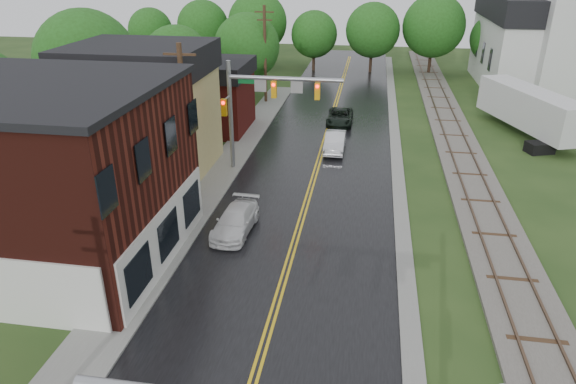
% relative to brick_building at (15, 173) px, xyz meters
% --- Properties ---
extents(main_road, '(10.00, 90.00, 0.02)m').
position_rel_brick_building_xyz_m(main_road, '(12.48, 15.00, -4.15)').
color(main_road, black).
rests_on(main_road, ground).
extents(curb_right, '(0.80, 70.00, 0.12)m').
position_rel_brick_building_xyz_m(curb_right, '(17.88, 20.00, -4.15)').
color(curb_right, gray).
rests_on(curb_right, ground).
extents(sidewalk_left, '(2.40, 50.00, 0.12)m').
position_rel_brick_building_xyz_m(sidewalk_left, '(6.28, 10.00, -4.15)').
color(sidewalk_left, gray).
rests_on(sidewalk_left, ground).
extents(brick_building, '(14.30, 10.30, 8.30)m').
position_rel_brick_building_xyz_m(brick_building, '(0.00, 0.00, 0.00)').
color(brick_building, '#40140D').
rests_on(brick_building, ground).
extents(yellow_house, '(8.00, 7.00, 6.40)m').
position_rel_brick_building_xyz_m(yellow_house, '(1.48, 11.00, -0.95)').
color(yellow_house, tan).
rests_on(yellow_house, ground).
extents(darkred_building, '(7.00, 6.00, 4.40)m').
position_rel_brick_building_xyz_m(darkred_building, '(2.48, 20.00, -1.95)').
color(darkred_building, '#3F0F0C').
rests_on(darkred_building, ground).
extents(church, '(10.40, 18.40, 20.00)m').
position_rel_brick_building_xyz_m(church, '(32.48, 38.74, 1.68)').
color(church, silver).
rests_on(church, ground).
extents(railroad, '(3.20, 80.00, 0.30)m').
position_rel_brick_building_xyz_m(railroad, '(22.48, 20.00, -4.05)').
color(railroad, '#59544C').
rests_on(railroad, ground).
extents(traffic_signal_far, '(7.34, 0.43, 7.20)m').
position_rel_brick_building_xyz_m(traffic_signal_far, '(9.01, 12.00, 0.82)').
color(traffic_signal_far, gray).
rests_on(traffic_signal_far, ground).
extents(utility_pole_b, '(1.80, 0.28, 9.00)m').
position_rel_brick_building_xyz_m(utility_pole_b, '(5.68, 7.00, 0.57)').
color(utility_pole_b, '#382616').
rests_on(utility_pole_b, ground).
extents(utility_pole_c, '(1.80, 0.28, 9.00)m').
position_rel_brick_building_xyz_m(utility_pole_c, '(5.68, 29.00, 0.57)').
color(utility_pole_c, '#382616').
rests_on(utility_pole_c, ground).
extents(tree_left_b, '(7.60, 7.60, 9.69)m').
position_rel_brick_building_xyz_m(tree_left_b, '(-5.36, 16.90, 1.57)').
color(tree_left_b, black).
rests_on(tree_left_b, ground).
extents(tree_left_c, '(6.00, 6.00, 7.65)m').
position_rel_brick_building_xyz_m(tree_left_c, '(-1.36, 24.90, 0.36)').
color(tree_left_c, black).
rests_on(tree_left_c, ground).
extents(tree_left_e, '(6.40, 6.40, 8.16)m').
position_rel_brick_building_xyz_m(tree_left_e, '(3.64, 30.90, 0.66)').
color(tree_left_e, black).
rests_on(tree_left_e, ground).
extents(suv_dark, '(2.13, 4.57, 1.27)m').
position_rel_brick_building_xyz_m(suv_dark, '(13.31, 23.06, -3.52)').
color(suv_dark, black).
rests_on(suv_dark, ground).
extents(sedan_silver, '(1.44, 4.10, 1.35)m').
position_rel_brick_building_xyz_m(sedan_silver, '(13.41, 16.48, -3.48)').
color(sedan_silver, silver).
rests_on(sedan_silver, ground).
extents(pickup_white, '(1.97, 4.39, 1.25)m').
position_rel_brick_building_xyz_m(pickup_white, '(9.28, 3.49, -3.53)').
color(pickup_white, silver).
rests_on(pickup_white, ground).
extents(semi_trailer, '(6.07, 11.42, 3.61)m').
position_rel_brick_building_xyz_m(semi_trailer, '(28.18, 22.62, -1.98)').
color(semi_trailer, black).
rests_on(semi_trailer, ground).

